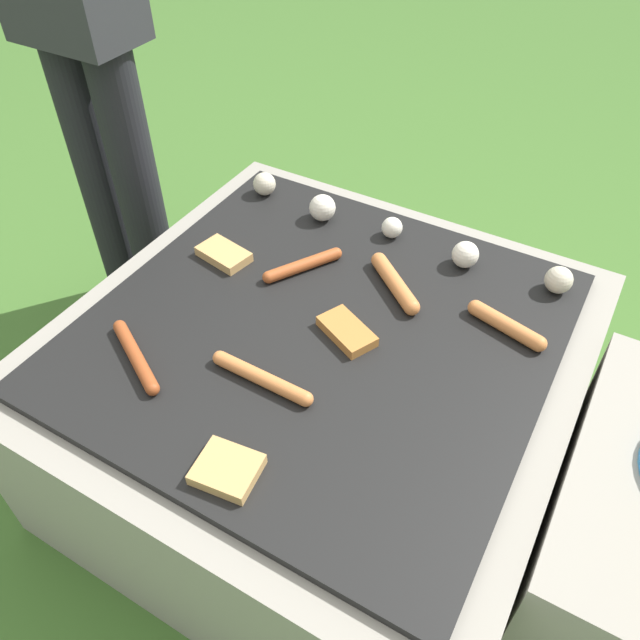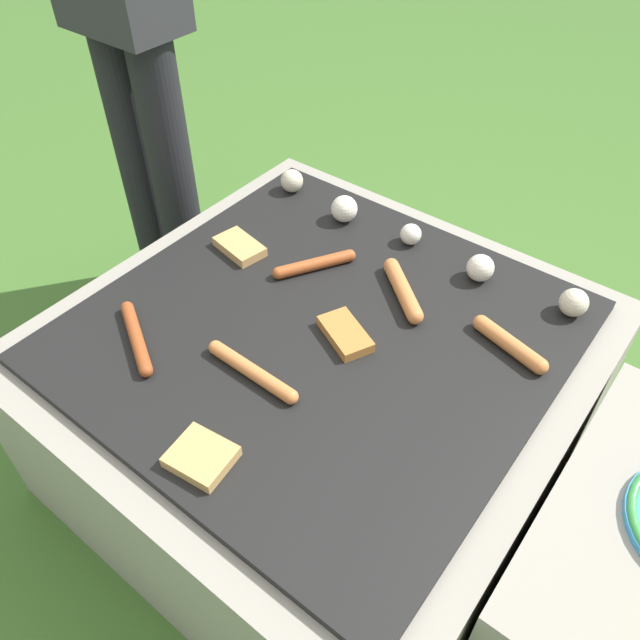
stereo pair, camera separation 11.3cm
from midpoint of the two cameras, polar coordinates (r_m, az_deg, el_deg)
The scene contains 11 objects.
ground_plane at distance 1.48m, azimuth 2.24°, elevation -12.76°, with size 14.00×14.00×0.00m, color #3D6628.
grill at distance 1.31m, azimuth 2.50°, elevation -7.63°, with size 0.92×0.92×0.43m.
sausage_front_center at distance 1.05m, azimuth -3.20°, elevation -4.86°, with size 0.20×0.03×0.03m.
sausage_front_left at distance 1.26m, azimuth 2.07°, elevation 5.02°, with size 0.10×0.16×0.02m.
sausage_mid_left at distance 1.16m, azimuth 19.64°, elevation -2.20°, with size 0.16×0.06×0.03m.
sausage_back_right at distance 1.14m, azimuth -13.78°, elevation -1.71°, with size 0.17×0.11×0.02m.
sausage_mid_right at distance 1.21m, azimuth 10.23°, elevation 2.60°, with size 0.15×0.13×0.03m.
bread_slice_left at distance 1.12m, azimuth 5.20°, elevation -1.41°, with size 0.13×0.10×0.02m.
bread_slice_center at distance 0.96m, azimuth -7.45°, elevation -12.49°, with size 0.10×0.09×0.02m.
bread_slice_right at distance 1.32m, azimuth -4.92°, elevation 6.59°, with size 0.12×0.08×0.02m.
mushroom_row at distance 1.34m, azimuth 10.61°, elevation 7.59°, with size 0.74×0.08×0.06m.
Camera 2 is at (0.50, -0.64, 1.24)m, focal length 35.00 mm.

